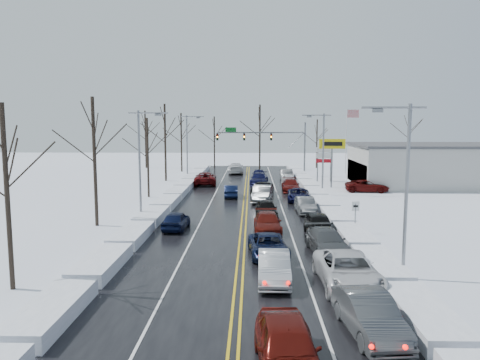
{
  "coord_description": "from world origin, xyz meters",
  "views": [
    {
      "loc": [
        0.64,
        -41.66,
        8.11
      ],
      "look_at": [
        -0.5,
        3.13,
        2.5
      ],
      "focal_mm": 35.0,
      "sensor_mm": 36.0,
      "label": 1
    }
  ],
  "objects_px": {
    "traffic_signal_mast": "(271,139)",
    "flagpole": "(347,136)",
    "dealership_building": "(436,165)",
    "oncoming_car_0": "(231,197)",
    "tires_plus_sign": "(332,147)"
  },
  "relations": [
    {
      "from": "dealership_building",
      "to": "oncoming_car_0",
      "type": "xyz_separation_m",
      "value": [
        -25.58,
        -9.89,
        -2.66
      ]
    },
    {
      "from": "flagpole",
      "to": "traffic_signal_mast",
      "type": "bearing_deg",
      "value": -170.27
    },
    {
      "from": "flagpole",
      "to": "dealership_building",
      "type": "xyz_separation_m",
      "value": [
        8.8,
        -12.0,
        -3.27
      ]
    },
    {
      "from": "tires_plus_sign",
      "to": "flagpole",
      "type": "relative_size",
      "value": 0.6
    },
    {
      "from": "traffic_signal_mast",
      "to": "dealership_building",
      "type": "bearing_deg",
      "value": -25.95
    },
    {
      "from": "traffic_signal_mast",
      "to": "flagpole",
      "type": "height_order",
      "value": "flagpole"
    },
    {
      "from": "traffic_signal_mast",
      "to": "tires_plus_sign",
      "type": "height_order",
      "value": "traffic_signal_mast"
    },
    {
      "from": "traffic_signal_mast",
      "to": "oncoming_car_0",
      "type": "xyz_separation_m",
      "value": [
        -5.05,
        -19.88,
        -5.48
      ]
    },
    {
      "from": "tires_plus_sign",
      "to": "oncoming_car_0",
      "type": "relative_size",
      "value": 1.48
    },
    {
      "from": "traffic_signal_mast",
      "to": "flagpole",
      "type": "bearing_deg",
      "value": 9.73
    },
    {
      "from": "dealership_building",
      "to": "oncoming_car_0",
      "type": "distance_m",
      "value": 27.55
    },
    {
      "from": "flagpole",
      "to": "oncoming_car_0",
      "type": "distance_m",
      "value": 28.21
    },
    {
      "from": "traffic_signal_mast",
      "to": "oncoming_car_0",
      "type": "bearing_deg",
      "value": -104.24
    },
    {
      "from": "dealership_building",
      "to": "oncoming_car_0",
      "type": "bearing_deg",
      "value": -158.86
    },
    {
      "from": "dealership_building",
      "to": "traffic_signal_mast",
      "type": "bearing_deg",
      "value": 154.05
    }
  ]
}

